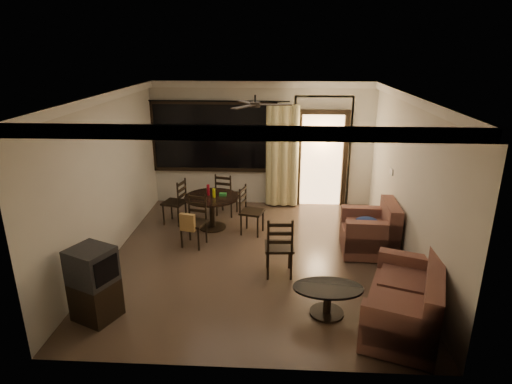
# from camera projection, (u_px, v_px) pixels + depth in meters

# --- Properties ---
(ground) EXTENTS (5.50, 5.50, 0.00)m
(ground) POSITION_uv_depth(u_px,v_px,m) (255.00, 257.00, 7.53)
(ground) COLOR #7F6651
(ground) RESTS_ON ground
(room_shell) EXTENTS (5.50, 6.70, 5.50)m
(room_shell) POSITION_uv_depth(u_px,v_px,m) (290.00, 135.00, 8.58)
(room_shell) COLOR beige
(room_shell) RESTS_ON ground
(dining_table) EXTENTS (1.09, 1.09, 0.90)m
(dining_table) POSITION_uv_depth(u_px,v_px,m) (212.00, 203.00, 8.56)
(dining_table) COLOR black
(dining_table) RESTS_ON ground
(dining_chair_west) EXTENTS (0.51, 0.51, 0.95)m
(dining_chair_west) POSITION_uv_depth(u_px,v_px,m) (175.00, 210.00, 8.88)
(dining_chair_west) COLOR black
(dining_chair_west) RESTS_ON ground
(dining_chair_east) EXTENTS (0.51, 0.51, 0.95)m
(dining_chair_east) POSITION_uv_depth(u_px,v_px,m) (251.00, 220.00, 8.40)
(dining_chair_east) COLOR black
(dining_chair_east) RESTS_ON ground
(dining_chair_south) EXTENTS (0.51, 0.55, 0.95)m
(dining_chair_south) POSITION_uv_depth(u_px,v_px,m) (194.00, 230.00, 7.86)
(dining_chair_south) COLOR black
(dining_chair_south) RESTS_ON ground
(dining_chair_north) EXTENTS (0.51, 0.51, 0.95)m
(dining_chair_north) POSITION_uv_depth(u_px,v_px,m) (227.00, 202.00, 9.35)
(dining_chair_north) COLOR black
(dining_chair_north) RESTS_ON ground
(tv_cabinet) EXTENTS (0.69, 0.66, 1.03)m
(tv_cabinet) POSITION_uv_depth(u_px,v_px,m) (94.00, 284.00, 5.70)
(tv_cabinet) COLOR black
(tv_cabinet) RESTS_ON ground
(sofa) EXTENTS (1.39, 1.85, 0.88)m
(sofa) POSITION_uv_depth(u_px,v_px,m) (409.00, 303.00, 5.56)
(sofa) COLOR #492522
(sofa) RESTS_ON ground
(armchair) EXTENTS (0.95, 0.95, 0.92)m
(armchair) POSITION_uv_depth(u_px,v_px,m) (372.00, 232.00, 7.58)
(armchair) COLOR #492522
(armchair) RESTS_ON ground
(coffee_table) EXTENTS (0.96, 0.58, 0.42)m
(coffee_table) POSITION_uv_depth(u_px,v_px,m) (328.00, 296.00, 5.84)
(coffee_table) COLOR black
(coffee_table) RESTS_ON ground
(side_chair) EXTENTS (0.48, 0.48, 1.02)m
(side_chair) POSITION_uv_depth(u_px,v_px,m) (279.00, 257.00, 6.86)
(side_chair) COLOR black
(side_chair) RESTS_ON ground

